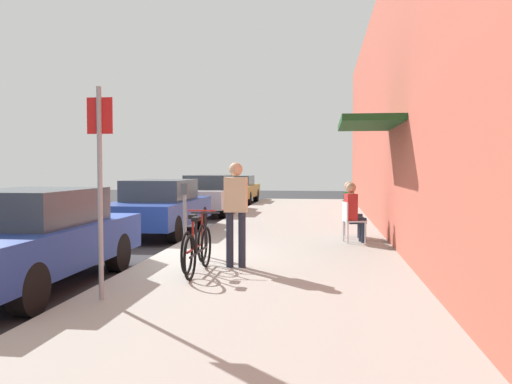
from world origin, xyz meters
name	(u,v)px	position (x,y,z in m)	size (l,w,h in m)	color
ground_plane	(152,263)	(0.00, 0.00, 0.00)	(60.00, 60.00, 0.00)	#2D2D30
sidewalk_slab	(283,246)	(2.25, 2.00, 0.06)	(4.50, 32.00, 0.12)	#9E9B93
building_facade	(400,97)	(4.65, 2.00, 3.18)	(1.40, 32.00, 6.36)	#BC5442
parked_car_0	(30,238)	(-1.10, -2.16, 0.73)	(1.80, 4.40, 1.42)	navy
parked_car_1	(159,207)	(-1.10, 3.95, 0.73)	(1.80, 4.40, 1.42)	navy
parked_car_2	(209,194)	(-1.10, 9.93, 0.74)	(1.80, 4.40, 1.45)	#B7B7BC
parked_car_3	(236,189)	(-1.10, 16.10, 0.70)	(1.80, 4.40, 1.33)	#A58433
parking_meter	(185,212)	(0.45, 0.65, 0.89)	(0.12, 0.10, 1.32)	slate
street_sign	(100,176)	(0.40, -3.14, 1.64)	(0.32, 0.06, 2.60)	gray
bicycle_0	(199,250)	(1.21, -1.40, 0.48)	(0.46, 1.71, 0.90)	black
bicycle_1	(195,246)	(1.06, -1.00, 0.48)	(0.46, 1.71, 0.90)	black
cafe_chair_0	(351,219)	(3.68, 2.34, 0.62)	(0.52, 0.52, 0.87)	silver
seated_patron_0	(353,210)	(3.74, 2.35, 0.82)	(0.48, 0.43, 1.29)	#232838
cafe_chair_1	(349,215)	(3.68, 3.23, 0.62)	(0.49, 0.49, 0.87)	silver
seated_patron_1	(351,207)	(3.74, 3.22, 0.82)	(0.46, 0.40, 1.29)	#232838
pedestrian_standing	(236,206)	(1.69, -0.83, 1.12)	(0.36, 0.22, 1.70)	#232838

